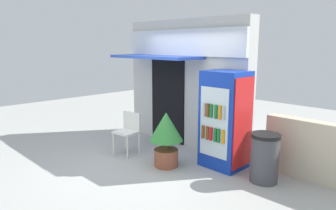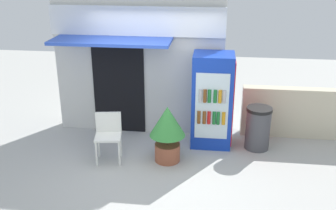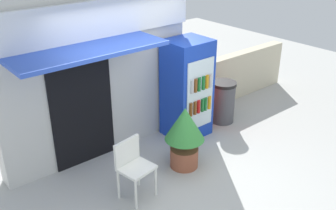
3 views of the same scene
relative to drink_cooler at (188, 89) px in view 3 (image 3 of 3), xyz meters
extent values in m
plane|color=#B2B2AD|center=(-1.12, -1.07, -0.89)|extent=(16.00, 16.00, 0.00)
cube|color=silver|center=(-1.48, 0.54, 0.50)|extent=(3.35, 0.32, 2.79)
cube|color=white|center=(-1.48, 0.34, 1.40)|extent=(3.35, 0.08, 0.56)
cube|color=blue|center=(-1.89, -0.03, 1.09)|extent=(2.20, 0.81, 0.06)
cube|color=black|center=(-1.89, 0.36, 0.07)|extent=(1.04, 0.03, 1.93)
cube|color=#1438B2|center=(-0.01, 0.01, 0.00)|extent=(0.75, 0.65, 1.79)
cube|color=silver|center=(-0.01, -0.33, 0.00)|extent=(0.60, 0.02, 1.25)
cube|color=red|center=(0.38, 0.01, 0.00)|extent=(0.02, 0.58, 1.61)
cylinder|color=brown|center=(-0.23, -0.34, -0.21)|extent=(0.06, 0.06, 0.24)
cylinder|color=brown|center=(-0.14, -0.34, -0.21)|extent=(0.06, 0.06, 0.24)
cylinder|color=red|center=(-0.05, -0.34, -0.21)|extent=(0.06, 0.06, 0.24)
cylinder|color=#196B2D|center=(0.04, -0.34, -0.21)|extent=(0.06, 0.06, 0.24)
cylinder|color=#196B2D|center=(0.12, -0.34, -0.21)|extent=(0.06, 0.06, 0.24)
cylinder|color=orange|center=(0.21, -0.34, -0.21)|extent=(0.06, 0.06, 0.24)
cylinder|color=#B2B2B7|center=(-0.22, -0.34, 0.21)|extent=(0.06, 0.06, 0.24)
cylinder|color=brown|center=(-0.14, -0.34, 0.21)|extent=(0.06, 0.06, 0.24)
cylinder|color=#196B2D|center=(-0.06, -0.34, 0.21)|extent=(0.06, 0.06, 0.24)
cylinder|color=#196B2D|center=(0.04, -0.34, 0.21)|extent=(0.06, 0.06, 0.24)
cylinder|color=orange|center=(0.13, -0.34, 0.21)|extent=(0.06, 0.06, 0.24)
cylinder|color=#B2B2B7|center=(0.20, -0.34, 0.21)|extent=(0.06, 0.06, 0.24)
cylinder|color=white|center=(-1.96, -1.13, -0.67)|extent=(0.04, 0.04, 0.46)
cylinder|color=white|center=(-1.57, -1.06, -0.67)|extent=(0.04, 0.04, 0.46)
cylinder|color=white|center=(-2.01, -0.78, -0.67)|extent=(0.04, 0.04, 0.46)
cylinder|color=white|center=(-1.62, -0.72, -0.67)|extent=(0.04, 0.04, 0.46)
cube|color=white|center=(-1.79, -0.92, -0.42)|extent=(0.51, 0.47, 0.04)
cube|color=white|center=(-1.82, -0.74, -0.21)|extent=(0.45, 0.11, 0.37)
cylinder|color=#995138|center=(-0.76, -0.77, -0.73)|extent=(0.45, 0.45, 0.33)
cylinder|color=brown|center=(-0.76, -0.77, -0.48)|extent=(0.05, 0.05, 0.17)
cone|color=#388C3D|center=(-0.76, -0.77, -0.13)|extent=(0.63, 0.63, 0.53)
cylinder|color=#47474C|center=(0.87, -0.09, -0.51)|extent=(0.46, 0.46, 0.76)
cylinder|color=black|center=(0.87, -0.09, -0.10)|extent=(0.48, 0.48, 0.06)
cube|color=beige|center=(2.01, 0.55, -0.39)|extent=(2.83, 0.24, 1.01)
camera|label=1|loc=(3.28, -4.67, 1.36)|focal=33.69mm
camera|label=2|loc=(0.01, -6.94, 2.60)|focal=41.93mm
camera|label=3|loc=(-4.30, -4.62, 2.66)|focal=41.13mm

